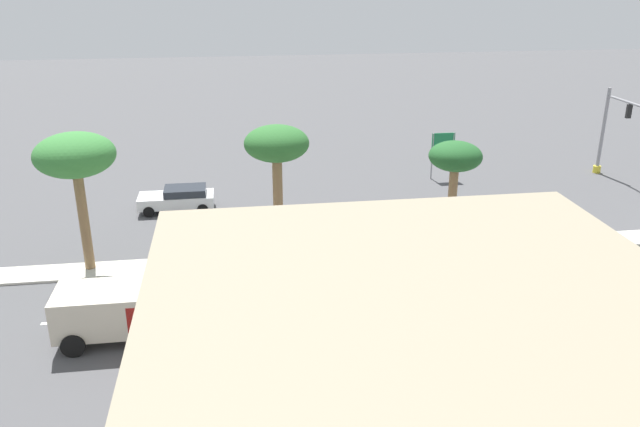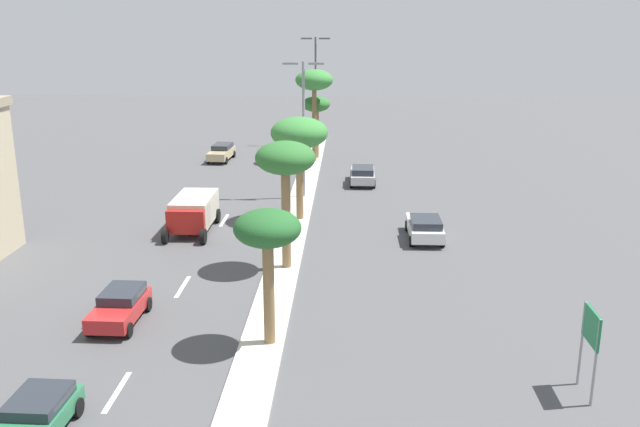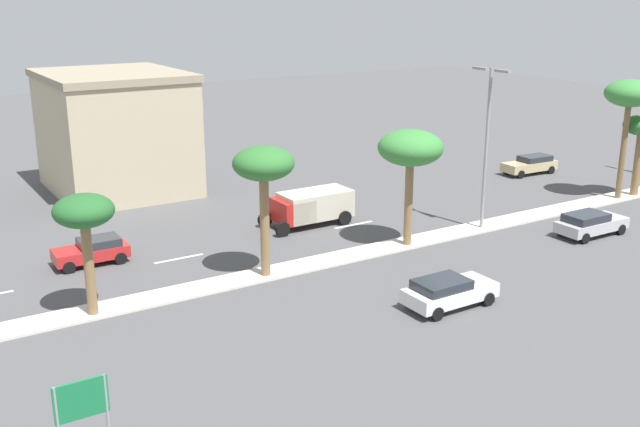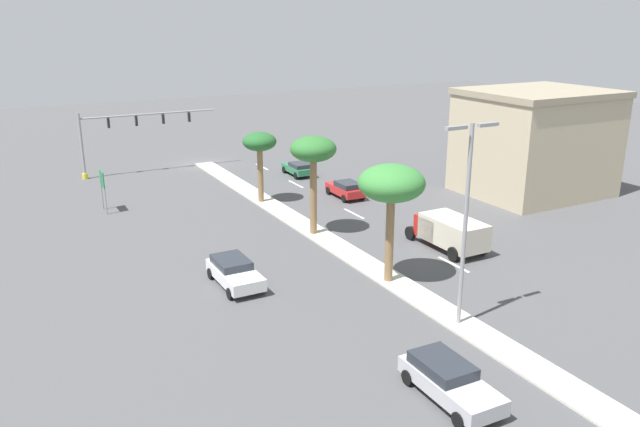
# 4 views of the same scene
# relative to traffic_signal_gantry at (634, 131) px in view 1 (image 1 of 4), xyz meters

# --- Properties ---
(ground_plane) EXTENTS (160.00, 160.00, 0.00)m
(ground_plane) POSITION_rel_traffic_signal_gantry_xyz_m (-8.07, 26.24, -3.85)
(ground_plane) COLOR #4C4C4F
(median_curb) EXTENTS (1.80, 69.36, 0.12)m
(median_curb) POSITION_rel_traffic_signal_gantry_xyz_m (-8.07, 33.94, -3.79)
(median_curb) COLOR beige
(median_curb) RESTS_ON ground
(lane_stripe_leading) EXTENTS (0.20, 2.80, 0.01)m
(lane_stripe_leading) POSITION_rel_traffic_signal_gantry_xyz_m (-12.74, 10.84, -3.84)
(lane_stripe_leading) COLOR silver
(lane_stripe_leading) RESTS_ON ground
(lane_stripe_outboard) EXTENTS (0.20, 2.80, 0.01)m
(lane_stripe_outboard) POSITION_rel_traffic_signal_gantry_xyz_m (-12.74, 20.79, -3.84)
(lane_stripe_outboard) COLOR silver
(lane_stripe_outboard) RESTS_ON ground
(lane_stripe_front) EXTENTS (0.20, 2.80, 0.01)m
(lane_stripe_front) POSITION_rel_traffic_signal_gantry_xyz_m (-12.74, 32.38, -3.84)
(lane_stripe_front) COLOR silver
(lane_stripe_front) RESTS_ON ground
(traffic_signal_gantry) EXTENTS (12.83, 0.53, 6.03)m
(traffic_signal_gantry) POSITION_rel_traffic_signal_gantry_xyz_m (0.00, 0.00, 0.00)
(traffic_signal_gantry) COLOR gray
(traffic_signal_gantry) RESTS_ON ground
(directional_road_sign) EXTENTS (0.10, 1.60, 3.20)m
(directional_road_sign) POSITION_rel_traffic_signal_gantry_xyz_m (3.72, 11.39, -1.54)
(directional_road_sign) COLOR gray
(directional_road_sign) RESTS_ON ground
(palm_tree_inboard) EXTENTS (2.65, 2.65, 5.55)m
(palm_tree_inboard) POSITION_rel_traffic_signal_gantry_xyz_m (-7.74, 14.75, 0.88)
(palm_tree_inboard) COLOR olive
(palm_tree_inboard) RESTS_ON median_curb
(palm_tree_trailing) EXTENTS (3.07, 3.07, 6.67)m
(palm_tree_trailing) POSITION_rel_traffic_signal_gantry_xyz_m (-7.84, 23.57, 1.88)
(palm_tree_trailing) COLOR olive
(palm_tree_trailing) RESTS_ON median_curb
(palm_tree_left) EXTENTS (3.64, 3.64, 6.63)m
(palm_tree_left) POSITION_rel_traffic_signal_gantry_xyz_m (-7.79, 32.69, 1.77)
(palm_tree_left) COLOR olive
(palm_tree_left) RESTS_ON median_curb
(sedan_red_trailing) EXTENTS (1.92, 3.88, 1.38)m
(sedan_red_trailing) POSITION_rel_traffic_signal_gantry_xyz_m (-14.46, 16.64, -3.11)
(sedan_red_trailing) COLOR red
(sedan_red_trailing) RESTS_ON ground
(sedan_white_center) EXTENTS (2.03, 4.43, 1.42)m
(sedan_white_center) POSITION_rel_traffic_signal_gantry_xyz_m (-0.08, 28.95, -3.09)
(sedan_white_center) COLOR silver
(sedan_white_center) RESTS_ON ground
(box_truck) EXTENTS (2.53, 5.66, 2.10)m
(box_truck) POSITION_rel_traffic_signal_gantry_xyz_m (-14.21, 29.99, -2.64)
(box_truck) COLOR #B21E19
(box_truck) RESTS_ON ground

